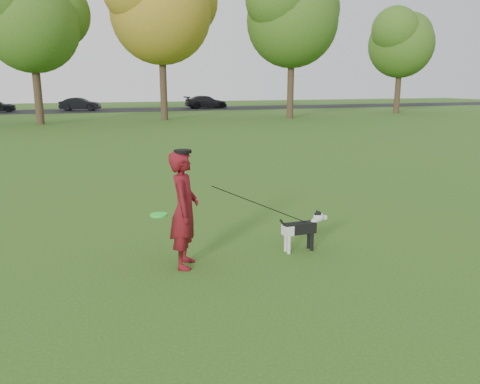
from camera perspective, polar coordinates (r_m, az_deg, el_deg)
name	(u,v)px	position (r m, az deg, el deg)	size (l,w,h in m)	color
ground	(237,249)	(7.28, -0.31, -6.96)	(120.00, 120.00, 0.00)	#285116
road	(95,110)	(46.56, -17.30, 9.47)	(120.00, 7.00, 0.02)	black
man	(184,210)	(6.43, -6.81, -2.16)	(0.59, 0.39, 1.63)	#5B0D17
dog	(303,227)	(7.16, 7.69, -4.24)	(0.81, 0.16, 0.62)	black
car_mid	(80,104)	(46.49, -18.92, 10.10)	(1.26, 3.60, 1.19)	black
car_right	(206,102)	(48.31, -4.15, 10.88)	(1.76, 4.33, 1.26)	black
man_held_items	(259,204)	(6.72, 2.28, -1.50)	(2.42, 0.28, 1.23)	#20FF35
tree_row	(75,2)	(32.89, -19.52, 20.99)	(51.74, 8.86, 12.01)	#38281C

